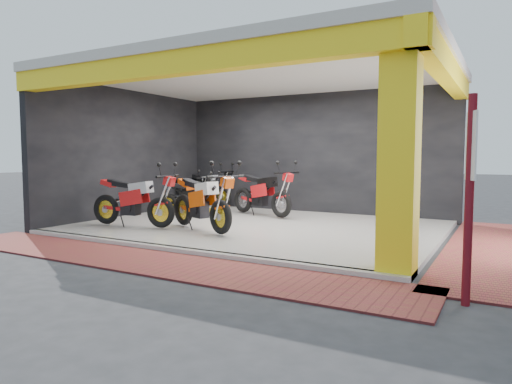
# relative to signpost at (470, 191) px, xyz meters

# --- Properties ---
(ground) EXTENTS (80.00, 80.00, 0.00)m
(ground) POSITION_rel_signpost_xyz_m (-4.72, 1.64, -1.32)
(ground) COLOR #2D2D30
(ground) RESTS_ON ground
(showroom_floor) EXTENTS (8.00, 6.00, 0.10)m
(showroom_floor) POSITION_rel_signpost_xyz_m (-4.72, 3.64, -1.27)
(showroom_floor) COLOR white
(showroom_floor) RESTS_ON ground
(showroom_ceiling) EXTENTS (8.40, 6.40, 0.20)m
(showroom_ceiling) POSITION_rel_signpost_xyz_m (-4.72, 3.64, 2.28)
(showroom_ceiling) COLOR beige
(showroom_ceiling) RESTS_ON corner_column
(back_wall) EXTENTS (8.20, 0.20, 3.50)m
(back_wall) POSITION_rel_signpost_xyz_m (-4.72, 6.74, 0.43)
(back_wall) COLOR black
(back_wall) RESTS_ON ground
(left_wall) EXTENTS (0.20, 6.20, 3.50)m
(left_wall) POSITION_rel_signpost_xyz_m (-8.82, 3.64, 0.43)
(left_wall) COLOR black
(left_wall) RESTS_ON ground
(corner_column) EXTENTS (0.50, 0.50, 3.50)m
(corner_column) POSITION_rel_signpost_xyz_m (-0.97, 0.89, 0.43)
(corner_column) COLOR yellow
(corner_column) RESTS_ON ground
(header_beam_front) EXTENTS (8.40, 0.30, 0.40)m
(header_beam_front) POSITION_rel_signpost_xyz_m (-4.72, 0.64, 1.98)
(header_beam_front) COLOR yellow
(header_beam_front) RESTS_ON corner_column
(header_beam_right) EXTENTS (0.30, 6.40, 0.40)m
(header_beam_right) POSITION_rel_signpost_xyz_m (-0.72, 3.64, 1.98)
(header_beam_right) COLOR yellow
(header_beam_right) RESTS_ON corner_column
(floor_kerb) EXTENTS (8.00, 0.20, 0.10)m
(floor_kerb) POSITION_rel_signpost_xyz_m (-4.72, 0.62, -1.27)
(floor_kerb) COLOR white
(floor_kerb) RESTS_ON ground
(paver_front) EXTENTS (9.00, 1.40, 0.03)m
(paver_front) POSITION_rel_signpost_xyz_m (-4.72, -0.16, -1.30)
(paver_front) COLOR maroon
(paver_front) RESTS_ON ground
(paver_right) EXTENTS (1.40, 7.00, 0.03)m
(paver_right) POSITION_rel_signpost_xyz_m (0.08, 3.64, -1.30)
(paver_right) COLOR maroon
(paver_right) RESTS_ON ground
(signpost) EXTENTS (0.14, 0.32, 2.41)m
(signpost) POSITION_rel_signpost_xyz_m (0.00, 0.00, 0.00)
(signpost) COLOR #600E16
(signpost) RESTS_ON ground
(moto_hero) EXTENTS (2.53, 1.74, 1.45)m
(moto_hero) POSITION_rel_signpost_xyz_m (-4.71, 2.02, -0.49)
(moto_hero) COLOR #DD4C09
(moto_hero) RESTS_ON showroom_floor
(moto_row_a) EXTENTS (2.40, 1.14, 1.41)m
(moto_row_a) POSITION_rel_signpost_xyz_m (-6.34, 2.07, -0.51)
(moto_row_a) COLOR red
(moto_row_a) RESTS_ON showroom_floor
(moto_row_b) EXTENTS (2.50, 1.58, 1.43)m
(moto_row_b) POSITION_rel_signpost_xyz_m (-4.73, 4.86, -0.50)
(moto_row_b) COLOR red
(moto_row_b) RESTS_ON showroom_floor
(moto_row_c) EXTENTS (2.01, 1.05, 1.17)m
(moto_row_c) POSITION_rel_signpost_xyz_m (-6.53, 4.23, -0.64)
(moto_row_c) COLOR black
(moto_row_c) RESTS_ON showroom_floor
(moto_row_d) EXTENTS (2.04, 1.15, 1.18)m
(moto_row_d) POSITION_rel_signpost_xyz_m (-7.52, 5.28, -0.63)
(moto_row_d) COLOR black
(moto_row_d) RESTS_ON showroom_floor
(moto_row_e) EXTENTS (2.28, 1.02, 1.35)m
(moto_row_e) POSITION_rel_signpost_xyz_m (-7.52, 6.34, -0.54)
(moto_row_e) COLOR black
(moto_row_e) RESTS_ON showroom_floor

